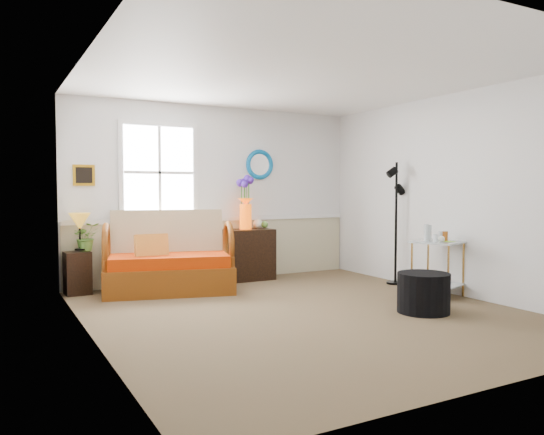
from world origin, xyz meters
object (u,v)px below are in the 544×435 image
loveseat (169,252)px  floor_lamp (396,223)px  cabinet (249,254)px  ottoman (423,293)px  lamp_stand (77,273)px  side_table (438,269)px

loveseat → floor_lamp: bearing=-2.7°
loveseat → cabinet: bearing=30.6°
ottoman → lamp_stand: bearing=137.8°
cabinet → floor_lamp: bearing=-37.9°
cabinet → floor_lamp: 2.22m
cabinet → ottoman: 2.97m
loveseat → ottoman: loveseat is taller
side_table → ottoman: bearing=-144.6°
loveseat → lamp_stand: (-1.09, 0.42, -0.26)m
lamp_stand → ottoman: 4.33m
cabinet → floor_lamp: (1.70, -1.35, 0.49)m
lamp_stand → side_table: side_table is taller
loveseat → cabinet: size_ratio=2.16×
floor_lamp → lamp_stand: bearing=177.0°
loveseat → cabinet: loveseat is taller
lamp_stand → side_table: 4.63m
loveseat → cabinet: 1.42m
lamp_stand → floor_lamp: size_ratio=0.32×
side_table → loveseat: bearing=146.3°
loveseat → side_table: bearing=-18.9°
side_table → floor_lamp: 1.11m
loveseat → lamp_stand: 1.20m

